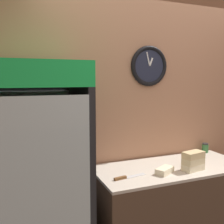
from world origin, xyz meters
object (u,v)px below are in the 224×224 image
at_px(sandwich_stack_bottom, 193,167).
at_px(chefs_knife, 126,177).
at_px(sandwich_stack_middle, 193,161).
at_px(sandwich_stack_top, 193,155).
at_px(sandwich_flat_left, 165,170).
at_px(beverage_cooler, 39,169).
at_px(condiment_jar, 205,148).

distance_m(sandwich_stack_bottom, chefs_knife, 0.66).
bearing_deg(sandwich_stack_middle, sandwich_stack_top, 0.00).
distance_m(sandwich_stack_bottom, sandwich_flat_left, 0.29).
distance_m(sandwich_stack_bottom, sandwich_stack_middle, 0.06).
distance_m(sandwich_stack_middle, sandwich_flat_left, 0.30).
bearing_deg(sandwich_flat_left, chefs_knife, 176.52).
bearing_deg(beverage_cooler, sandwich_stack_middle, -8.23).
height_order(sandwich_stack_middle, condiment_jar, sandwich_stack_middle).
distance_m(sandwich_stack_bottom, condiment_jar, 0.67).
distance_m(sandwich_stack_bottom, sandwich_stack_top, 0.12).
relative_size(sandwich_stack_bottom, sandwich_stack_middle, 1.00).
distance_m(sandwich_stack_top, condiment_jar, 0.68).
xyz_separation_m(beverage_cooler, sandwich_stack_bottom, (1.35, -0.20, -0.10)).
relative_size(beverage_cooler, chefs_knife, 5.86).
relative_size(sandwich_stack_top, chefs_knife, 0.70).
bearing_deg(condiment_jar, sandwich_stack_top, -140.25).
relative_size(beverage_cooler, condiment_jar, 17.21).
bearing_deg(sandwich_stack_top, beverage_cooler, 171.77).
xyz_separation_m(sandwich_stack_bottom, condiment_jar, (0.52, 0.43, 0.02)).
bearing_deg(beverage_cooler, sandwich_flat_left, -8.96).
relative_size(beverage_cooler, sandwich_stack_top, 8.43).
xyz_separation_m(chefs_knife, condiment_jar, (1.18, 0.38, 0.04)).
xyz_separation_m(sandwich_stack_bottom, sandwich_flat_left, (-0.29, 0.03, -0.00)).
distance_m(chefs_knife, condiment_jar, 1.24).
bearing_deg(sandwich_stack_middle, sandwich_flat_left, 174.50).
height_order(sandwich_stack_middle, sandwich_stack_top, sandwich_stack_top).
distance_m(sandwich_stack_middle, condiment_jar, 0.67).
bearing_deg(sandwich_stack_top, condiment_jar, 39.75).
bearing_deg(condiment_jar, beverage_cooler, -172.86).
bearing_deg(chefs_knife, sandwich_flat_left, -3.48).
bearing_deg(sandwich_flat_left, sandwich_stack_bottom, -5.50).
bearing_deg(sandwich_flat_left, sandwich_stack_top, -5.50).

